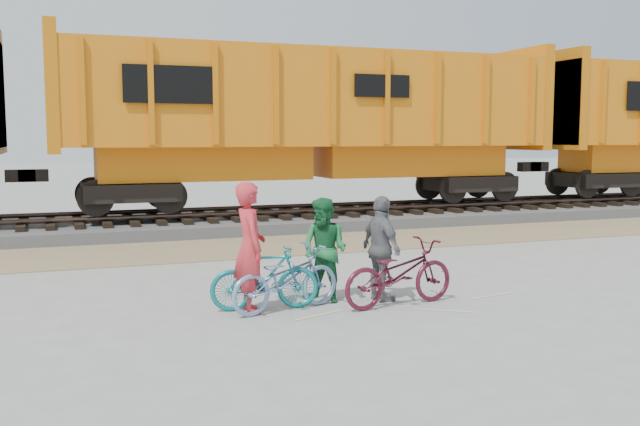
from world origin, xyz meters
The scene contains 11 objects.
ground centered at (0.00, 0.00, 0.00)m, with size 120.00×120.00×0.00m, color #9E9E99.
gravel_strip centered at (0.00, 5.50, 0.01)m, with size 120.00×3.00×0.02m, color #9A875F.
ballast_bed centered at (0.00, 9.00, 0.15)m, with size 120.00×4.00×0.30m, color slate.
track centered at (0.00, 9.00, 0.47)m, with size 120.00×2.60×0.24m.
hopper_car_center centered at (2.45, 9.00, 3.01)m, with size 14.00×3.13×4.65m.
bicycle_blue centered at (-1.35, -0.36, 0.47)m, with size 0.62×1.78×0.94m, color #7594C3.
bicycle_teal centered at (-1.62, -0.22, 0.48)m, with size 0.45×1.58×0.95m, color #10767B.
bicycle_maroon centered at (0.31, -0.67, 0.49)m, with size 0.65×1.87×0.98m, color #531525.
person_solo centered at (-1.85, -0.26, 0.93)m, with size 0.68×0.45×1.87m, color red.
person_man centered at (-0.62, -0.02, 0.79)m, with size 0.77×0.60×1.58m, color #1E6D39.
person_woman centered at (0.21, -0.27, 0.81)m, with size 0.94×0.39×1.61m, color slate.
Camera 1 is at (-4.41, -9.97, 2.50)m, focal length 40.00 mm.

